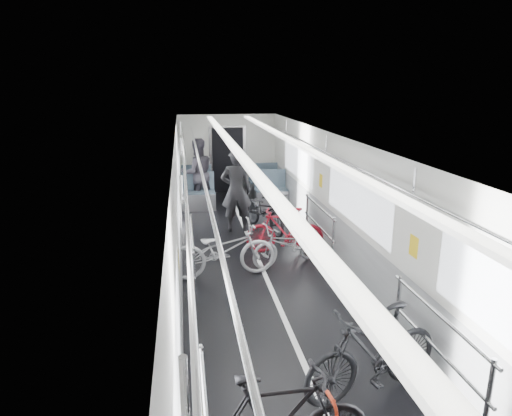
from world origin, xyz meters
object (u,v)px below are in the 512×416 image
at_px(bike_right_far, 285,230).
at_px(person_standing, 236,191).
at_px(bike_right_mid, 289,244).
at_px(person_seated, 198,173).
at_px(bike_left_far, 223,250).
at_px(bike_aisle, 265,211).
at_px(bike_right_near, 373,351).

bearing_deg(bike_right_far, person_standing, -145.29).
bearing_deg(bike_right_mid, person_seated, 179.19).
height_order(bike_left_far, bike_aisle, bike_left_far).
relative_size(bike_right_near, person_seated, 0.93).
xyz_separation_m(bike_left_far, bike_aisle, (1.19, 2.43, -0.02)).
xyz_separation_m(bike_right_far, person_seated, (-1.59, 3.83, 0.47)).
distance_m(bike_left_far, bike_right_mid, 1.33).
relative_size(bike_right_near, bike_right_mid, 1.13).
relative_size(bike_right_mid, person_standing, 0.81).
distance_m(bike_right_mid, person_standing, 2.35).
height_order(bike_left_far, person_standing, person_standing).
relative_size(bike_left_far, person_seated, 1.00).
distance_m(bike_right_near, person_seated, 8.38).
distance_m(bike_left_far, bike_right_near, 3.68).
relative_size(bike_left_far, bike_right_far, 1.20).
height_order(bike_right_near, person_standing, person_standing).
bearing_deg(bike_right_mid, bike_right_far, 154.82).
xyz_separation_m(bike_right_near, bike_right_mid, (-0.06, 3.79, -0.12)).
bearing_deg(person_seated, bike_right_far, 99.49).
bearing_deg(person_standing, bike_right_near, 102.93).
bearing_deg(person_standing, bike_left_far, 83.19).
relative_size(bike_right_near, bike_right_far, 1.12).
relative_size(bike_right_mid, bike_right_far, 0.98).
distance_m(bike_left_far, bike_right_far, 1.65).
bearing_deg(bike_aisle, person_seated, 104.42).
height_order(person_standing, person_seated, person_standing).
bearing_deg(person_seated, bike_left_far, 79.96).
relative_size(bike_right_far, person_seated, 0.83).
height_order(bike_right_mid, bike_aisle, bike_aisle).
xyz_separation_m(bike_left_far, person_standing, (0.54, 2.53, 0.46)).
bearing_deg(bike_aisle, bike_right_near, -105.48).
relative_size(bike_left_far, bike_aisle, 1.04).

